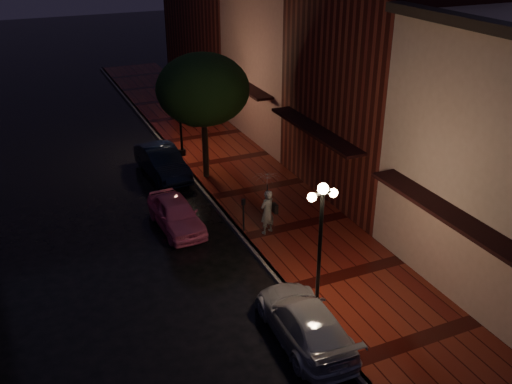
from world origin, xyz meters
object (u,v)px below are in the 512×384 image
navy_car (162,162)px  woman_with_umbrella (267,194)px  parking_meter (244,212)px  streetlamp_near (320,241)px  street_tree (203,91)px  streetlamp_far (180,109)px  pink_car (176,214)px  silver_car (305,321)px

navy_car → woman_with_umbrella: bearing=-78.0°
woman_with_umbrella → parking_meter: bearing=-47.1°
streetlamp_near → navy_car: streetlamp_near is taller
street_tree → woman_with_umbrella: bearing=-86.7°
woman_with_umbrella → parking_meter: 1.22m
streetlamp_far → woman_with_umbrella: size_ratio=1.71×
pink_car → silver_car: bearing=-82.4°
street_tree → woman_with_umbrella: size_ratio=2.30×
woman_with_umbrella → streetlamp_near: bearing=63.6°
streetlamp_near → woman_with_umbrella: 5.05m
streetlamp_near → silver_car: 2.38m
woman_with_umbrella → navy_car: bearing=-93.0°
navy_car → silver_car: (0.58, -13.14, -0.07)m
streetlamp_far → parking_meter: size_ratio=3.06×
streetlamp_near → parking_meter: 5.61m
pink_car → street_tree: bearing=53.3°
streetlamp_far → street_tree: size_ratio=0.74×
silver_car → parking_meter: (0.75, 6.33, 0.37)m
navy_car → streetlamp_far: bearing=45.3°
streetlamp_near → pink_car: (-2.42, 6.99, -1.96)m
silver_car → woman_with_umbrella: woman_with_umbrella is taller
streetlamp_near → streetlamp_far: size_ratio=1.00×
street_tree → navy_car: street_tree is taller
silver_car → parking_meter: bearing=-93.8°
streetlamp_near → silver_car: bearing=-135.0°
streetlamp_far → navy_car: size_ratio=1.00×
streetlamp_far → navy_car: streetlamp_far is taller
navy_car → woman_with_umbrella: (2.14, -7.23, 1.11)m
streetlamp_near → pink_car: bearing=109.1°
streetlamp_near → woman_with_umbrella: size_ratio=1.71×
silver_car → parking_meter: 6.38m
woman_with_umbrella → street_tree: bearing=-106.2°
streetlamp_near → woman_with_umbrella: streetlamp_near is taller
woman_with_umbrella → parking_meter: size_ratio=1.79×
streetlamp_near → woman_with_umbrella: bearing=83.1°
pink_car → silver_car: 8.08m
streetlamp_far → parking_meter: (-0.20, -8.62, -1.60)m
pink_car → streetlamp_far: bearing=68.1°
streetlamp_far → pink_car: streetlamp_far is taller
streetlamp_near → woman_with_umbrella: (0.60, 4.96, -0.78)m
navy_car → parking_meter: parking_meter is taller
streetlamp_far → silver_car: (-0.95, -14.95, -1.97)m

